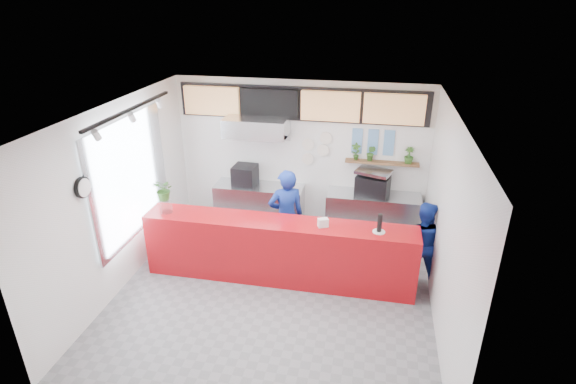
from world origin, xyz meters
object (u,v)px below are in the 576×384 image
Objects in this scene: panini_oven at (245,175)px; espresso_machine at (373,185)px; service_counter at (279,251)px; staff_right at (422,242)px; pepper_mill at (380,223)px; staff_center at (286,216)px.

panini_oven is 0.74× the size of espresso_machine.
service_counter is 3.13× the size of staff_right.
pepper_mill reaches higher than panini_oven.
panini_oven is 3.26m from pepper_mill.
panini_oven is 1.60m from staff_center.
espresso_machine is 0.35× the size of staff_center.
staff_center is at bearing 157.11° from pepper_mill.
panini_oven reaches higher than espresso_machine.
espresso_machine is (2.55, 0.00, -0.01)m from panini_oven.
service_counter is 15.37× the size of pepper_mill.
staff_center is (1.08, -1.16, -0.23)m from panini_oven.
pepper_mill is at bearing 41.08° from staff_right.
pepper_mill is (1.60, -0.04, 0.71)m from service_counter.
espresso_machine is 1.85m from pepper_mill.
panini_oven is at bearing 145.61° from pepper_mill.
staff_center is 5.96× the size of pepper_mill.
staff_center is (-0.00, 0.64, 0.32)m from service_counter.
panini_oven is at bearing -166.98° from espresso_machine.
espresso_machine is at bearing 50.90° from service_counter.
espresso_machine is at bearing -50.59° from staff_right.
service_counter is at bearing -116.08° from espresso_machine.
staff_center reaches higher than espresso_machine.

